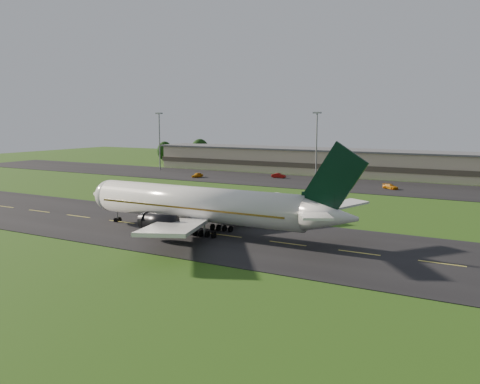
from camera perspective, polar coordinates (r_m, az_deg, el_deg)
The scene contains 12 objects.
ground at distance 98.98m, azimuth -12.50°, elevation -3.18°, with size 360.00×360.00×0.00m, color #264912.
taxiway at distance 98.97m, azimuth -12.50°, elevation -3.16°, with size 220.00×30.00×0.10m, color black.
apron at distance 158.85m, azimuth 5.33°, elevation 1.18°, with size 260.00×30.00×0.10m, color black.
airliner at distance 87.37m, azimuth -4.09°, elevation -1.39°, with size 51.24×42.18×15.57m.
terminal at distance 178.35m, azimuth 10.49°, elevation 3.10°, with size 145.00×16.00×8.40m.
light_mast_west at distance 193.82m, azimuth -8.60°, elevation 6.12°, with size 2.40×1.20×20.35m.
light_mast_centre at distance 163.20m, azimuth 8.18°, elevation 5.79°, with size 2.40×1.20×20.35m.
tree_line at distance 180.28m, azimuth 20.43°, elevation 3.13°, with size 193.14×10.04×10.56m.
service_vehicle_a at distance 167.74m, azimuth -4.59°, elevation 1.82°, with size 1.69×4.20×1.43m, color #C6810B.
service_vehicle_b at distance 165.85m, azimuth 4.14°, elevation 1.76°, with size 1.54×4.42×1.46m, color maroon.
service_vehicle_c at distance 158.41m, azimuth 8.41°, elevation 1.35°, with size 2.02×4.37×1.22m, color silver.
service_vehicle_d at distance 145.55m, azimuth 15.75°, elevation 0.56°, with size 1.84×4.52×1.31m, color orange.
Camera 1 is at (66.07, -71.22, 18.96)m, focal length 40.00 mm.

